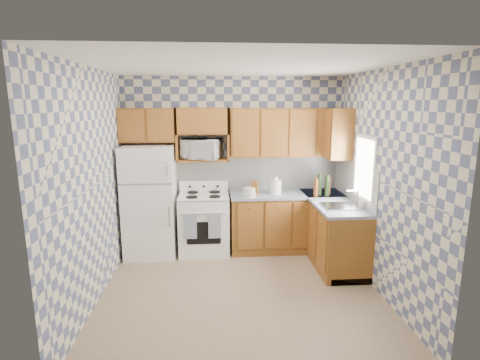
# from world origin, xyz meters

# --- Properties ---
(floor) EXTENTS (3.40, 3.40, 0.00)m
(floor) POSITION_xyz_m (0.00, 0.00, 0.00)
(floor) COLOR #7D6950
(floor) RESTS_ON ground
(back_wall) EXTENTS (3.40, 0.02, 2.70)m
(back_wall) POSITION_xyz_m (0.00, 1.60, 1.35)
(back_wall) COLOR slate
(back_wall) RESTS_ON ground
(right_wall) EXTENTS (0.02, 3.20, 2.70)m
(right_wall) POSITION_xyz_m (1.70, 0.00, 1.35)
(right_wall) COLOR slate
(right_wall) RESTS_ON ground
(backsplash_back) EXTENTS (2.60, 0.02, 0.56)m
(backsplash_back) POSITION_xyz_m (0.40, 1.59, 1.20)
(backsplash_back) COLOR white
(backsplash_back) RESTS_ON back_wall
(backsplash_right) EXTENTS (0.02, 1.60, 0.56)m
(backsplash_right) POSITION_xyz_m (1.69, 0.80, 1.20)
(backsplash_right) COLOR white
(backsplash_right) RESTS_ON right_wall
(refrigerator) EXTENTS (0.75, 0.70, 1.68)m
(refrigerator) POSITION_xyz_m (-1.27, 1.25, 0.84)
(refrigerator) COLOR white
(refrigerator) RESTS_ON floor
(stove_body) EXTENTS (0.76, 0.65, 0.90)m
(stove_body) POSITION_xyz_m (-0.47, 1.28, 0.45)
(stove_body) COLOR white
(stove_body) RESTS_ON floor
(cooktop) EXTENTS (0.76, 0.65, 0.02)m
(cooktop) POSITION_xyz_m (-0.47, 1.28, 0.91)
(cooktop) COLOR silver
(cooktop) RESTS_ON stove_body
(backguard) EXTENTS (0.76, 0.08, 0.17)m
(backguard) POSITION_xyz_m (-0.47, 1.55, 1.00)
(backguard) COLOR white
(backguard) RESTS_ON cooktop
(dish_towel_left) EXTENTS (0.18, 0.02, 0.38)m
(dish_towel_left) POSITION_xyz_m (-0.66, 0.93, 0.54)
(dish_towel_left) COLOR navy
(dish_towel_left) RESTS_ON stove_body
(dish_towel_right) EXTENTS (0.18, 0.02, 0.38)m
(dish_towel_right) POSITION_xyz_m (-0.31, 0.93, 0.54)
(dish_towel_right) COLOR navy
(dish_towel_right) RESTS_ON stove_body
(base_cabinets_back) EXTENTS (1.75, 0.60, 0.88)m
(base_cabinets_back) POSITION_xyz_m (0.82, 1.30, 0.44)
(base_cabinets_back) COLOR brown
(base_cabinets_back) RESTS_ON floor
(base_cabinets_right) EXTENTS (0.60, 1.60, 0.88)m
(base_cabinets_right) POSITION_xyz_m (1.40, 0.80, 0.44)
(base_cabinets_right) COLOR brown
(base_cabinets_right) RESTS_ON floor
(countertop_back) EXTENTS (1.77, 0.63, 0.04)m
(countertop_back) POSITION_xyz_m (0.82, 1.30, 0.90)
(countertop_back) COLOR slate
(countertop_back) RESTS_ON base_cabinets_back
(countertop_right) EXTENTS (0.63, 1.60, 0.04)m
(countertop_right) POSITION_xyz_m (1.40, 0.80, 0.90)
(countertop_right) COLOR slate
(countertop_right) RESTS_ON base_cabinets_right
(upper_cabinets_back) EXTENTS (1.75, 0.33, 0.74)m
(upper_cabinets_back) POSITION_xyz_m (0.82, 1.44, 1.85)
(upper_cabinets_back) COLOR brown
(upper_cabinets_back) RESTS_ON back_wall
(upper_cabinets_fridge) EXTENTS (0.82, 0.33, 0.50)m
(upper_cabinets_fridge) POSITION_xyz_m (-1.29, 1.44, 1.97)
(upper_cabinets_fridge) COLOR brown
(upper_cabinets_fridge) RESTS_ON back_wall
(upper_cabinets_right) EXTENTS (0.33, 0.70, 0.74)m
(upper_cabinets_right) POSITION_xyz_m (1.53, 1.25, 1.85)
(upper_cabinets_right) COLOR brown
(upper_cabinets_right) RESTS_ON right_wall
(microwave_shelf) EXTENTS (0.80, 0.33, 0.03)m
(microwave_shelf) POSITION_xyz_m (-0.47, 1.44, 1.44)
(microwave_shelf) COLOR brown
(microwave_shelf) RESTS_ON back_wall
(microwave) EXTENTS (0.65, 0.54, 0.31)m
(microwave) POSITION_xyz_m (-0.49, 1.42, 1.60)
(microwave) COLOR white
(microwave) RESTS_ON microwave_shelf
(sink) EXTENTS (0.48, 0.40, 0.03)m
(sink) POSITION_xyz_m (1.40, 0.45, 0.93)
(sink) COLOR #B7B7BC
(sink) RESTS_ON countertop_right
(window) EXTENTS (0.02, 0.66, 0.86)m
(window) POSITION_xyz_m (1.69, 0.45, 1.45)
(window) COLOR silver
(window) RESTS_ON right_wall
(bottle_0) EXTENTS (0.07, 0.07, 0.32)m
(bottle_0) POSITION_xyz_m (1.28, 1.10, 1.08)
(bottle_0) COLOR black
(bottle_0) RESTS_ON countertop_back
(bottle_1) EXTENTS (0.07, 0.07, 0.30)m
(bottle_1) POSITION_xyz_m (1.38, 1.04, 1.07)
(bottle_1) COLOR black
(bottle_1) RESTS_ON countertop_back
(bottle_2) EXTENTS (0.07, 0.07, 0.28)m
(bottle_2) POSITION_xyz_m (1.43, 1.14, 1.06)
(bottle_2) COLOR #5A2F16
(bottle_2) RESTS_ON countertop_back
(bottle_3) EXTENTS (0.07, 0.07, 0.26)m
(bottle_3) POSITION_xyz_m (1.21, 1.04, 1.05)
(bottle_3) COLOR #5A2F16
(bottle_3) RESTS_ON countertop_back
(knife_block) EXTENTS (0.12, 0.12, 0.20)m
(knife_block) POSITION_xyz_m (0.32, 1.27, 1.02)
(knife_block) COLOR brown
(knife_block) RESTS_ON countertop_back
(electric_kettle) EXTENTS (0.17, 0.17, 0.21)m
(electric_kettle) POSITION_xyz_m (0.64, 1.25, 1.03)
(electric_kettle) COLOR white
(electric_kettle) RESTS_ON countertop_back
(food_containers) EXTENTS (0.20, 0.20, 0.13)m
(food_containers) POSITION_xyz_m (0.22, 1.10, 0.99)
(food_containers) COLOR beige
(food_containers) RESTS_ON countertop_back
(soap_bottle) EXTENTS (0.06, 0.06, 0.17)m
(soap_bottle) POSITION_xyz_m (1.62, 0.34, 1.01)
(soap_bottle) COLOR beige
(soap_bottle) RESTS_ON countertop_right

